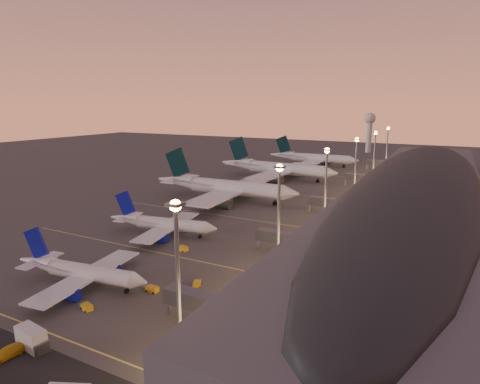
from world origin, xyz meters
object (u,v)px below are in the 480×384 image
baggage_tug_a (86,306)px  baggage_tug_d (197,283)px  baggage_tug_c (182,248)px  airliner_narrow_south (80,271)px  airliner_wide_mid (276,168)px  airliner_wide_near (224,187)px  service_van_d (7,353)px  catering_truck_a (32,339)px  airliner_wide_far (313,158)px  airliner_narrow_north (162,224)px  radar_tower (370,126)px  baggage_tug_b (151,289)px

baggage_tug_a → baggage_tug_d: 23.28m
baggage_tug_c → baggage_tug_d: (16.11, -16.45, -0.08)m
airliner_narrow_south → airliner_wide_mid: 141.84m
airliner_wide_near → airliner_wide_mid: size_ratio=0.97×
airliner_wide_near → service_van_d: (23.16, -109.47, -4.61)m
airliner_wide_near → baggage_tug_d: size_ratio=16.87×
catering_truck_a → airliner_wide_far: bearing=102.6°
airliner_narrow_south → airliner_narrow_north: size_ratio=0.95×
baggage_tug_c → service_van_d: size_ratio=0.78×
airliner_wide_far → service_van_d: airliner_wide_far is taller
baggage_tug_c → baggage_tug_a: bearing=-72.6°
baggage_tug_a → catering_truck_a: (2.70, -13.30, 1.16)m
airliner_wide_mid → catering_truck_a: (24.25, -161.78, -3.95)m
airliner_narrow_north → baggage_tug_c: bearing=-42.5°
airliner_wide_near → baggage_tug_d: 81.96m
airliner_wide_far → baggage_tug_d: bearing=-80.7°
radar_tower → baggage_tug_b: radar_tower is taller
airliner_narrow_north → radar_tower: bearing=76.8°
airliner_wide_near → baggage_tug_a: bearing=-78.9°
airliner_narrow_north → baggage_tug_d: airliner_narrow_north is taller
airliner_wide_near → baggage_tug_c: airliner_wide_near is taller
baggage_tug_c → catering_truck_a: 48.92m
airliner_narrow_south → baggage_tug_a: size_ratio=8.69×
airliner_wide_far → baggage_tug_b: airliner_wide_far is taller
airliner_wide_mid → baggage_tug_c: airliner_wide_mid is taller
airliner_wide_far → baggage_tug_c: airliner_wide_far is taller
airliner_wide_mid → baggage_tug_b: size_ratio=17.04×
airliner_narrow_south → baggage_tug_a: 12.17m
airliner_wide_mid → airliner_narrow_south: bearing=-82.0°
radar_tower → baggage_tug_b: bearing=-88.7°
airliner_narrow_north → airliner_wide_mid: size_ratio=0.53×
baggage_tug_a → service_van_d: size_ratio=0.70×
radar_tower → service_van_d: 313.52m
airliner_narrow_south → airliner_wide_mid: (-12.08, 141.30, 2.44)m
baggage_tug_a → catering_truck_a: catering_truck_a is taller
airliner_wide_far → radar_tower: bearing=78.0°
baggage_tug_d → airliner_wide_near: bearing=-179.2°
airliner_wide_far → airliner_narrow_south: bearing=-88.0°
airliner_wide_near → radar_tower: size_ratio=2.03×
baggage_tug_a → baggage_tug_c: size_ratio=0.89×
airliner_wide_near → baggage_tug_a: size_ratio=16.60×
airliner_narrow_north → catering_truck_a: size_ratio=5.54×
service_van_d → baggage_tug_b: bearing=84.6°
airliner_wide_near → airliner_narrow_south: bearing=-83.9°
radar_tower → baggage_tug_a: bearing=-90.0°
catering_truck_a → airliner_wide_mid: bearing=105.5°
radar_tower → catering_truck_a: size_ratio=4.94×
baggage_tug_c → airliner_narrow_south: bearing=-90.5°
airliner_narrow_south → airliner_wide_far: bearing=85.0°
airliner_wide_near → radar_tower: 205.15m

